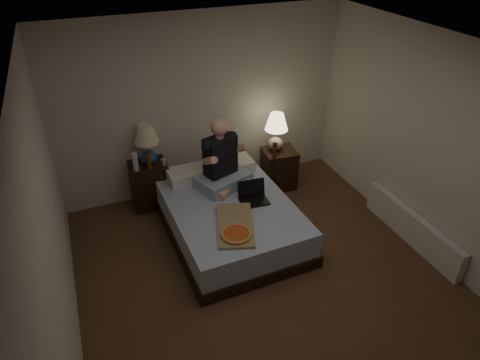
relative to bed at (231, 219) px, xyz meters
name	(u,v)px	position (x,y,z in m)	size (l,w,h in m)	color
floor	(271,285)	(0.09, -0.99, -0.24)	(4.00, 4.50, 0.00)	brown
ceiling	(283,60)	(0.09, -0.99, 2.26)	(4.00, 4.50, 0.00)	white
wall_back	(203,106)	(0.09, 1.26, 1.01)	(4.00, 2.50, 0.00)	beige
wall_left	(50,244)	(-1.91, -0.99, 1.01)	(4.50, 2.50, 0.00)	beige
wall_right	(440,153)	(2.09, -0.99, 1.01)	(4.50, 2.50, 0.00)	beige
bed	(231,219)	(0.00, 0.00, 0.00)	(1.42, 1.90, 0.47)	#5874B1
nightstand_left	(150,184)	(-0.78, 1.06, 0.08)	(0.49, 0.44, 0.64)	black
nightstand_right	(279,169)	(1.07, 0.80, 0.06)	(0.46, 0.41, 0.59)	black
lamp_left	(147,145)	(-0.75, 1.06, 0.68)	(0.32, 0.32, 0.56)	navy
lamp_right	(276,132)	(1.02, 0.85, 0.63)	(0.32, 0.32, 0.56)	gray
water_bottle	(135,162)	(-0.94, 0.95, 0.52)	(0.07, 0.07, 0.25)	silver
soda_can	(163,162)	(-0.59, 0.93, 0.45)	(0.07, 0.07, 0.10)	silver
beer_bottle_left	(149,161)	(-0.77, 0.92, 0.51)	(0.06, 0.06, 0.23)	#5E2F0D
beer_bottle_right	(275,149)	(0.92, 0.68, 0.47)	(0.06, 0.06, 0.23)	#54230C
person	(223,154)	(0.07, 0.42, 0.70)	(0.66, 0.52, 0.93)	black
laptop	(254,194)	(0.29, -0.07, 0.36)	(0.34, 0.28, 0.24)	black
pizza_box	(236,235)	(-0.17, -0.61, 0.28)	(0.40, 0.76, 0.08)	#9D8C5E
radiator	(412,228)	(2.02, -0.95, -0.04)	(0.10, 1.60, 0.40)	silver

